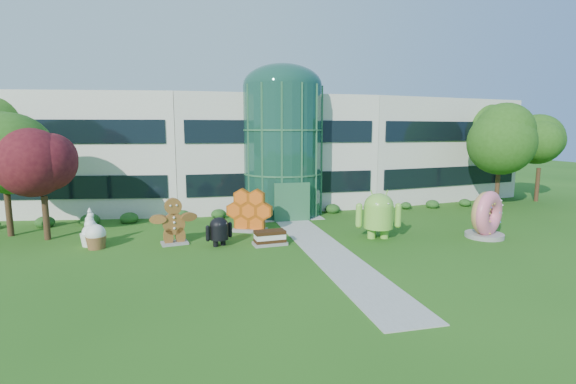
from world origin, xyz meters
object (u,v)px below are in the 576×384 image
object	(u,v)px
android_green	(379,212)
gingerbread	(174,221)
android_black	(219,229)
donut	(486,214)

from	to	relation	value
android_green	gingerbread	world-z (taller)	android_green
android_green	android_black	world-z (taller)	android_green
donut	android_green	bearing A→B (deg)	141.36
donut	android_black	bearing A→B (deg)	146.43
donut	gingerbread	xyz separation A→B (m)	(-18.40, 2.93, -0.10)
android_black	gingerbread	bearing A→B (deg)	133.64
android_green	gingerbread	distance (m)	12.09
android_black	gingerbread	xyz separation A→B (m)	(-2.49, 1.03, 0.39)
donut	gingerbread	size ratio (longest dim) A/B	0.99
android_green	gingerbread	xyz separation A→B (m)	(-11.98, 1.57, -0.27)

